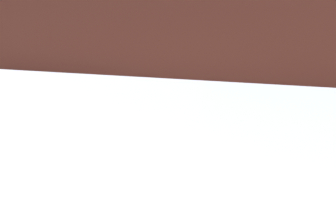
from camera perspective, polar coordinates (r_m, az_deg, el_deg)
ground_plane at (r=5.58m, az=-5.19°, el=-8.52°), size 80.00×80.00×0.00m
sidewalk_slab at (r=7.08m, az=0.07°, el=-2.26°), size 36.00×3.50×0.01m
brick_building_wall at (r=9.95m, az=6.19°, el=19.75°), size 36.00×0.50×5.44m
motorcycle_green at (r=6.48m, az=-10.54°, el=-0.90°), size 1.95×0.83×1.03m
motorcycle_purple at (r=5.78m, az=12.64°, el=-3.56°), size 2.00×0.63×1.03m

